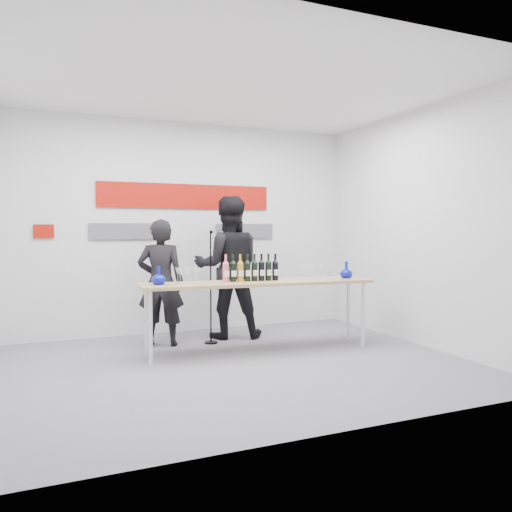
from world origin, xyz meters
The scene contains 12 objects.
ground centered at (0.00, 0.00, 0.00)m, with size 5.00×5.00×0.00m, color slate.
back_wall centered at (0.00, 2.00, 1.50)m, with size 5.00×0.04×3.00m, color silver.
signage centered at (-0.06, 1.97, 1.81)m, with size 3.38×0.02×0.79m.
tasting_table centered at (0.49, 0.47, 0.79)m, with size 2.86×0.77×0.85m.
wine_bottles centered at (0.40, 0.53, 1.01)m, with size 0.71×0.13×0.33m.
decanter_left centered at (-0.71, 0.58, 0.96)m, with size 0.16×0.16×0.21m, color #08129D, non-canonical shape.
decanter_right centered at (1.68, 0.41, 0.96)m, with size 0.16×0.16×0.21m, color #08129D, non-canonical shape.
glasses_left centered at (-0.38, 0.53, 0.94)m, with size 0.27×0.24×0.18m.
glasses_right centered at (1.25, 0.41, 0.94)m, with size 0.47×0.25×0.18m.
presenter_left centered at (-0.55, 1.22, 0.80)m, with size 0.59×0.38×1.60m, color black.
presenter_right centered at (0.41, 1.35, 0.96)m, with size 0.94×0.73×1.92m, color black.
mic_stand centered at (0.07, 1.09, 0.45)m, with size 0.17×0.17×1.47m.
Camera 1 is at (-1.87, -5.03, 1.47)m, focal length 35.00 mm.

